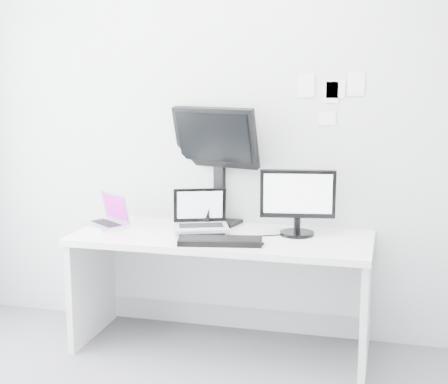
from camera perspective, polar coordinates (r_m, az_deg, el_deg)
The scene contains 14 objects.
back_wall at distance 4.25m, azimuth 0.98°, elevation 5.53°, with size 3.60×3.60×0.00m, color silver.
desk at distance 4.13m, azimuth -0.20°, elevation -8.64°, with size 1.80×0.70×0.73m, color white.
macbook at distance 4.29m, azimuth -10.27°, elevation -1.50°, with size 0.29×0.22×0.22m, color silver.
speaker at distance 4.21m, azimuth -1.73°, elevation -1.76°, with size 0.10×0.10×0.19m, color black.
dell_laptop at distance 4.04m, azimuth -1.97°, elevation -1.69°, with size 0.33×0.25×0.27m, color #BABDC2.
rear_monitor at distance 4.27m, azimuth -0.58°, elevation 2.43°, with size 0.57×0.21×0.78m, color black.
samsung_monitor at distance 4.00m, azimuth 6.34°, elevation -0.82°, with size 0.45×0.21×0.41m, color black.
keyboard at distance 3.82m, azimuth -0.32°, elevation -4.24°, with size 0.48×0.17×0.03m, color black.
mouse at distance 3.77m, azimuth 2.75°, elevation -4.45°, with size 0.10×0.06×0.03m, color black.
wall_note_0 at distance 4.15m, azimuth 7.10°, elevation 9.07°, with size 0.10×0.00×0.14m, color white.
wall_note_1 at distance 4.14m, azimuth 9.17°, elevation 8.45°, with size 0.09×0.00×0.13m, color white.
wall_note_2 at distance 4.13m, azimuth 11.29°, elevation 9.08°, with size 0.10×0.00×0.14m, color white.
wall_note_3 at distance 4.15m, azimuth 8.83°, elevation 6.25°, with size 0.11×0.00×0.08m, color white.
wall_note_4 at distance 4.13m, azimuth 9.56°, elevation 8.71°, with size 0.11×0.00×0.11m, color white.
Camera 1 is at (0.98, -2.52, 1.72)m, focal length 53.21 mm.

